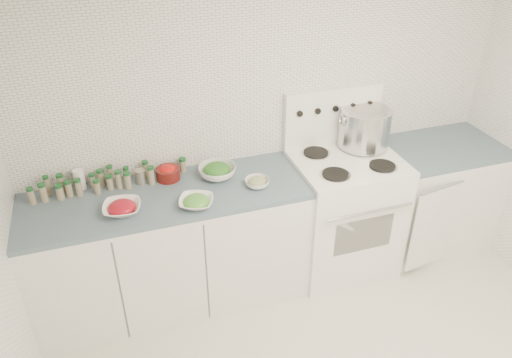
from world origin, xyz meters
The scene contains 13 objects.
room_walls centered at (0.00, 0.00, 1.56)m, with size 3.54×3.04×2.52m.
counter_left centered at (-0.82, 1.19, 0.45)m, with size 1.85×0.62×0.90m.
stove centered at (0.48, 1.19, 0.50)m, with size 0.76×0.70×1.36m.
counter_right centered at (1.30, 1.19, 0.45)m, with size 0.89×0.69×0.90m.
stock_pot centered at (0.67, 1.33, 1.10)m, with size 0.39×0.37×0.28m.
bowl_tomato centered at (-1.11, 1.08, 0.93)m, with size 0.26×0.26×0.08m.
bowl_snowpea centered at (-0.66, 1.00, 0.93)m, with size 0.27×0.27×0.07m.
bowl_broccoli centered at (-0.45, 1.30, 0.95)m, with size 0.26×0.26×0.10m.
bowl_zucchini centered at (-0.23, 1.10, 0.93)m, with size 0.16×0.16×0.07m.
bowl_pepper centered at (-0.77, 1.38, 0.95)m, with size 0.16×0.16×0.10m.
salt_canister centered at (-1.34, 1.44, 0.97)m, with size 0.07×0.07×0.14m, color white.
tin_can centered at (-0.95, 1.39, 0.95)m, with size 0.07×0.07×0.10m, color #A09787.
spice_cluster centered at (-1.23, 1.39, 0.96)m, with size 1.02×0.15×0.13m.
Camera 1 is at (-1.11, -1.55, 2.68)m, focal length 35.00 mm.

